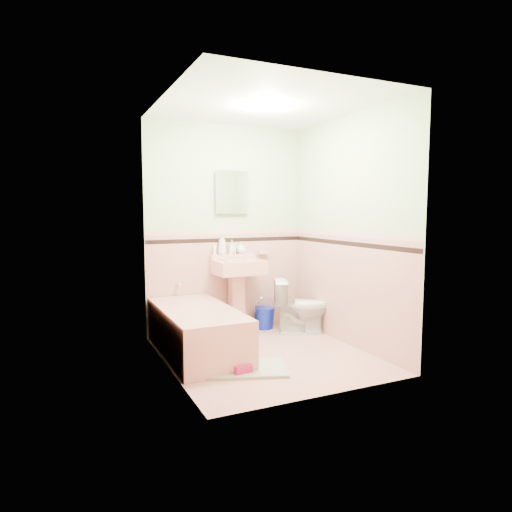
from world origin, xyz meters
name	(u,v)px	position (x,y,z in m)	size (l,w,h in m)	color
floor	(266,355)	(0.00, 0.00, 0.00)	(2.20, 2.20, 0.00)	#DFA192
ceiling	(267,105)	(0.00, 0.00, 2.50)	(2.20, 2.20, 0.00)	white
wall_back	(227,229)	(0.00, 1.10, 1.25)	(2.50, 2.50, 0.00)	#F9ECCB
wall_front	(329,240)	(0.00, -1.10, 1.25)	(2.50, 2.50, 0.00)	#F9ECCB
wall_left	(167,236)	(-1.00, 0.00, 1.25)	(2.50, 2.50, 0.00)	#F9ECCB
wall_right	(349,232)	(1.00, 0.00, 1.25)	(2.50, 2.50, 0.00)	#F9ECCB
wainscot_back	(228,282)	(0.00, 1.09, 0.60)	(2.00, 2.00, 0.00)	#E2A697
wainscot_front	(327,322)	(0.00, -1.09, 0.60)	(2.00, 2.00, 0.00)	#E2A697
wainscot_left	(170,306)	(-0.99, 0.00, 0.60)	(2.20, 2.20, 0.00)	#E2A697
wainscot_right	(347,290)	(0.99, 0.00, 0.60)	(2.20, 2.20, 0.00)	#E2A697
accent_back	(228,240)	(0.00, 1.08, 1.12)	(2.00, 2.00, 0.00)	black
accent_front	(327,256)	(0.00, -1.08, 1.12)	(2.00, 2.00, 0.00)	black
accent_left	(170,250)	(-0.98, 0.00, 1.12)	(2.20, 2.20, 0.00)	black
accent_right	(347,243)	(0.98, 0.00, 1.12)	(2.20, 2.20, 0.00)	black
cap_back	(228,232)	(0.00, 1.08, 1.22)	(2.00, 2.00, 0.00)	#DF9E95
cap_front	(327,244)	(0.00, -1.08, 1.22)	(2.00, 2.00, 0.00)	#DF9E95
cap_left	(169,239)	(-0.98, 0.00, 1.22)	(2.20, 2.20, 0.00)	#DF9E95
cap_right	(347,234)	(0.98, 0.00, 1.22)	(2.20, 2.20, 0.00)	#DF9E95
bathtub	(197,333)	(-0.63, 0.33, 0.23)	(0.70, 1.50, 0.45)	#DA998A
tub_faucet	(178,284)	(-0.63, 1.05, 0.63)	(0.04, 0.04, 0.12)	silver
sink	(239,297)	(0.05, 0.86, 0.45)	(0.57, 0.48, 0.89)	#DA998A
sink_faucet	(234,254)	(0.05, 1.00, 0.95)	(0.02, 0.02, 0.10)	silver
medicine_cabinet	(231,192)	(0.05, 1.07, 1.70)	(0.39, 0.04, 0.49)	white
soap_dish	(263,253)	(0.47, 1.06, 0.95)	(0.12, 0.07, 0.04)	#DA998A
soap_bottle_left	(222,244)	(-0.09, 1.04, 1.08)	(0.09, 0.10, 0.25)	#B2B2B2
soap_bottle_mid	(232,247)	(0.04, 1.04, 1.04)	(0.08, 0.08, 0.17)	#B2B2B2
soap_bottle_right	(241,248)	(0.16, 1.04, 1.02)	(0.11, 0.11, 0.14)	#B2B2B2
tube	(215,250)	(-0.18, 1.04, 1.01)	(0.04, 0.04, 0.12)	white
toilet	(301,306)	(0.76, 0.59, 0.33)	(0.37, 0.64, 0.65)	white
bucket	(264,318)	(0.44, 0.96, 0.13)	(0.27, 0.27, 0.27)	#0D22B7
bath_mat	(246,369)	(-0.36, -0.31, 0.01)	(0.74, 0.49, 0.03)	#99A388
shoe	(243,369)	(-0.44, -0.43, 0.06)	(0.16, 0.08, 0.07)	#BF1E59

